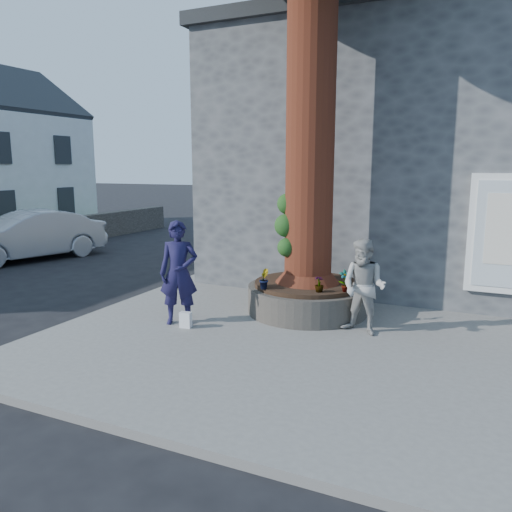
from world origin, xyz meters
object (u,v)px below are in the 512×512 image
at_px(planter, 307,297).
at_px(woman, 364,287).
at_px(man, 179,273).
at_px(car_silver, 28,236).

xyz_separation_m(planter, woman, (1.27, -0.80, 0.52)).
bearing_deg(man, woman, -9.61).
bearing_deg(man, planter, 16.79).
distance_m(man, woman, 3.24).
distance_m(planter, car_silver, 10.20).
bearing_deg(woman, car_silver, 177.93).
xyz_separation_m(woman, car_silver, (-11.24, 2.93, -0.16)).
distance_m(planter, man, 2.56).
relative_size(man, woman, 1.15).
bearing_deg(planter, car_silver, 167.96).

